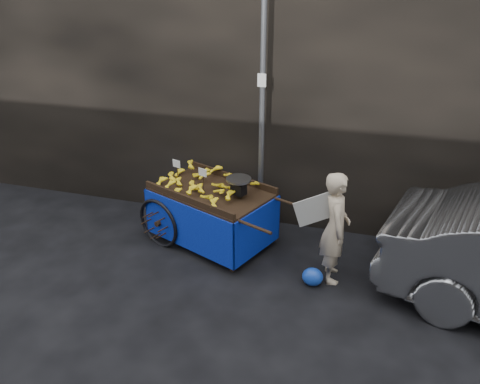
% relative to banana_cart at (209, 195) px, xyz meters
% --- Properties ---
extents(ground, '(80.00, 80.00, 0.00)m').
position_rel_banana_cart_xyz_m(ground, '(0.35, -0.76, -0.78)').
color(ground, black).
rests_on(ground, ground).
extents(building_wall, '(13.50, 2.00, 5.00)m').
position_rel_banana_cart_xyz_m(building_wall, '(0.74, 1.84, 1.72)').
color(building_wall, black).
rests_on(building_wall, ground).
extents(street_pole, '(0.12, 0.10, 4.00)m').
position_rel_banana_cart_xyz_m(street_pole, '(0.65, 0.54, 1.23)').
color(street_pole, slate).
rests_on(street_pole, ground).
extents(banana_cart, '(2.54, 1.82, 1.26)m').
position_rel_banana_cart_xyz_m(banana_cart, '(0.00, 0.00, 0.00)').
color(banana_cart, black).
rests_on(banana_cart, ground).
extents(vendor, '(0.78, 0.62, 1.54)m').
position_rel_banana_cart_xyz_m(vendor, '(1.89, -0.43, -0.01)').
color(vendor, '#C5B092').
rests_on(vendor, ground).
extents(plastic_bag, '(0.28, 0.22, 0.25)m').
position_rel_banana_cart_xyz_m(plastic_bag, '(1.68, -0.68, -0.65)').
color(plastic_bag, '#173FB1').
rests_on(plastic_bag, ground).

